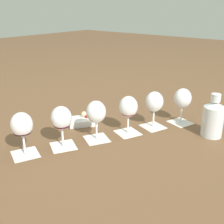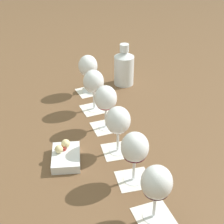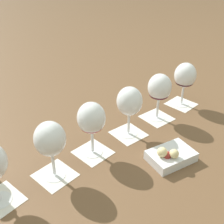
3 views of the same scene
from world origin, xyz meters
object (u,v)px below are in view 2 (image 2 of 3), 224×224
object	(u,v)px
wine_glass_0	(88,67)
snack_dish	(66,156)
wine_glass_4	(135,149)
ceramic_vase	(124,67)
wine_glass_1	(94,83)
wine_glass_3	(118,122)
wine_glass_5	(156,185)
wine_glass_2	(106,100)

from	to	relation	value
wine_glass_0	snack_dish	size ratio (longest dim) A/B	1.07
wine_glass_4	snack_dish	bearing A→B (deg)	-155.85
wine_glass_0	snack_dish	distance (m)	0.51
wine_glass_4	ceramic_vase	distance (m)	0.67
wine_glass_1	wine_glass_3	world-z (taller)	same
wine_glass_1	wine_glass_5	size ratio (longest dim) A/B	1.00
ceramic_vase	wine_glass_3	bearing A→B (deg)	-46.98
wine_glass_2	snack_dish	world-z (taller)	wine_glass_2
wine_glass_1	snack_dish	bearing A→B (deg)	-56.76
wine_glass_2	wine_glass_3	xyz separation A→B (m)	(0.14, -0.07, -0.00)
wine_glass_2	snack_dish	size ratio (longest dim) A/B	1.07
wine_glass_5	snack_dish	bearing A→B (deg)	-174.66
snack_dish	wine_glass_5	bearing A→B (deg)	5.34
wine_glass_2	wine_glass_0	bearing A→B (deg)	153.05
wine_glass_0	wine_glass_5	world-z (taller)	same
wine_glass_1	wine_glass_2	world-z (taller)	same
ceramic_vase	wine_glass_2	bearing A→B (deg)	-55.19
wine_glass_0	wine_glass_5	bearing A→B (deg)	-26.04
ceramic_vase	wine_glass_1	bearing A→B (deg)	-72.19
wine_glass_2	wine_glass_5	world-z (taller)	same
wine_glass_1	wine_glass_5	distance (m)	0.62
wine_glass_1	snack_dish	size ratio (longest dim) A/B	1.07
wine_glass_5	ceramic_vase	bearing A→B (deg)	141.24
wine_glass_3	wine_glass_1	bearing A→B (deg)	155.45
wine_glass_1	wine_glass_3	bearing A→B (deg)	-24.55
ceramic_vase	snack_dish	world-z (taller)	ceramic_vase
wine_glass_4	ceramic_vase	size ratio (longest dim) A/B	0.89
wine_glass_3	wine_glass_4	distance (m)	0.16
wine_glass_2	ceramic_vase	distance (m)	0.38
wine_glass_2	wine_glass_3	size ratio (longest dim) A/B	1.00
wine_glass_2	snack_dish	bearing A→B (deg)	-76.67
wine_glass_4	ceramic_vase	world-z (taller)	ceramic_vase
wine_glass_0	wine_glass_1	distance (m)	0.16
wine_glass_1	wine_glass_3	size ratio (longest dim) A/B	1.00
wine_glass_5	wine_glass_0	bearing A→B (deg)	153.96
wine_glass_2	wine_glass_3	world-z (taller)	same
ceramic_vase	snack_dish	xyz separation A→B (m)	(0.27, -0.55, -0.07)
wine_glass_0	snack_dish	world-z (taller)	wine_glass_0
wine_glass_4	snack_dish	size ratio (longest dim) A/B	1.07
wine_glass_2	wine_glass_4	bearing A→B (deg)	-25.72
wine_glass_1	ceramic_vase	world-z (taller)	ceramic_vase
wine_glass_5	ceramic_vase	world-z (taller)	ceramic_vase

